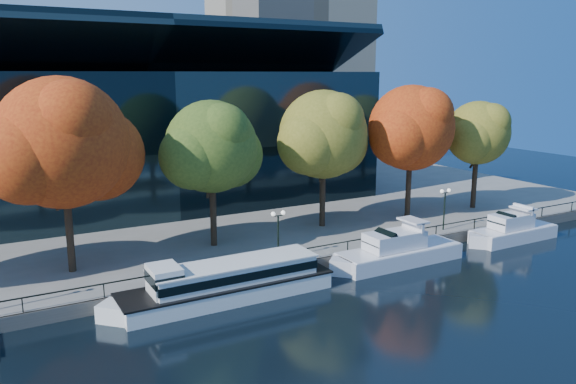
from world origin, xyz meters
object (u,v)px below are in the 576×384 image
lamp_1 (278,224)px  lamp_2 (445,200)px  tree_4 (413,130)px  tree_5 (479,134)px  tree_1 (65,146)px  cruiser_far (511,230)px  tree_2 (213,149)px  tree_3 (325,136)px  tour_boat (223,281)px  cruiser_near (395,251)px

lamp_1 → lamp_2: size_ratio=1.00×
tree_4 → tree_5: tree_4 is taller
tree_4 → lamp_2: (-0.64, -5.69, -6.17)m
tree_1 → lamp_2: size_ratio=3.65×
cruiser_far → tree_2: 29.35m
tree_3 → lamp_2: size_ratio=3.31×
cruiser_far → tree_4: bearing=116.9°
tour_boat → tree_4: (25.03, 9.02, 8.79)m
tree_4 → tree_5: size_ratio=1.15×
tree_4 → lamp_2: tree_4 is taller
lamp_2 → lamp_1: bearing=180.0°
lamp_1 → cruiser_near: bearing=-19.6°
cruiser_near → tree_3: bearing=92.9°
tree_1 → tree_2: size_ratio=1.16×
tree_3 → lamp_1: tree_3 is taller
cruiser_far → cruiser_near: bearing=179.3°
cruiser_far → tree_4: 13.75m
tree_3 → tree_4: tree_4 is taller
cruiser_near → tree_5: (18.48, 8.49, 8.13)m
cruiser_far → tree_2: tree_2 is taller
cruiser_near → tour_boat: bearing=180.0°
cruiser_near → tree_1: 27.37m
tree_2 → tree_3: bearing=3.8°
tree_2 → lamp_2: size_ratio=3.14×
tree_2 → tree_4: 21.74m
tour_boat → tree_5: (34.10, 8.48, 7.91)m
cruiser_near → cruiser_far: 14.09m
cruiser_near → lamp_2: bearing=20.8°
tree_1 → tree_5: (42.71, 0.02, -1.37)m
cruiser_far → lamp_2: bearing=146.6°
tree_3 → tree_5: 19.09m
cruiser_near → tree_3: (-0.52, 10.23, 8.74)m
cruiser_near → tree_3: size_ratio=0.95×
tour_boat → cruiser_near: 15.62m
tree_5 → lamp_2: (-9.71, -5.15, -5.29)m
tour_boat → tree_3: size_ratio=1.27×
cruiser_near → tree_1: size_ratio=0.86×
tree_1 → cruiser_near: bearing=-19.3°
cruiser_far → tree_5: bearing=63.1°
cruiser_far → tree_3: (-14.60, 10.40, 8.80)m
cruiser_far → tree_5: tree_5 is taller
tree_2 → lamp_1: bearing=-64.1°
tree_5 → tree_1: bearing=-180.0°
tree_1 → tree_2: tree_1 is taller
cruiser_far → lamp_1: lamp_1 is taller
tour_boat → lamp_1: lamp_1 is taller
cruiser_near → cruiser_far: bearing=-0.7°
cruiser_near → lamp_2: size_ratio=3.14×
lamp_2 → cruiser_far: bearing=-33.4°
tree_2 → tree_3: tree_3 is taller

